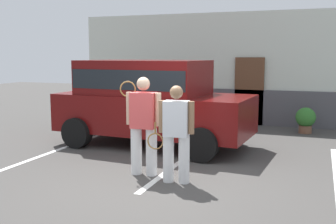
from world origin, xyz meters
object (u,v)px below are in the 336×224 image
at_px(parked_suv, 150,98).
at_px(tennis_player_woman, 176,133).
at_px(tennis_player_man, 143,124).
at_px(potted_plant_by_porch, 306,119).

distance_m(parked_suv, tennis_player_woman, 2.94).
height_order(tennis_player_man, potted_plant_by_porch, tennis_player_man).
bearing_deg(tennis_player_man, tennis_player_woman, 159.16).
distance_m(parked_suv, tennis_player_man, 2.43).
relative_size(parked_suv, tennis_player_woman, 2.82).
xyz_separation_m(tennis_player_woman, potted_plant_by_porch, (1.92, 5.43, -0.46)).
xyz_separation_m(tennis_player_man, tennis_player_woman, (0.70, -0.22, -0.07)).
distance_m(parked_suv, potted_plant_by_porch, 4.61).
height_order(parked_suv, tennis_player_man, parked_suv).
distance_m(tennis_player_man, tennis_player_woman, 0.74).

